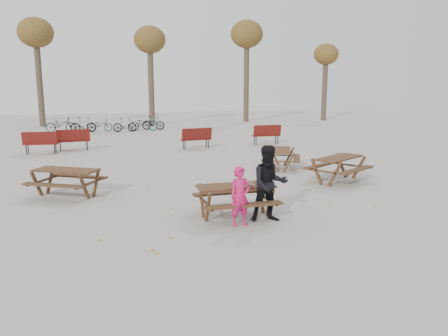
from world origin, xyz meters
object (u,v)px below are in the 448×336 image
object	(u,v)px
main_picnic_table	(236,193)
soda_bottle	(237,184)
child	(240,196)
food_tray	(251,185)
picnic_table_far	(281,159)
adult	(269,184)
picnic_table_east	(338,169)
picnic_table_north	(67,183)

from	to	relation	value
main_picnic_table	soda_bottle	distance (m)	0.30
child	food_tray	bearing A→B (deg)	42.88
main_picnic_table	picnic_table_far	world-z (taller)	main_picnic_table
child	adult	world-z (taller)	adult
soda_bottle	picnic_table_far	bearing A→B (deg)	57.49
adult	picnic_table_east	size ratio (longest dim) A/B	0.94
soda_bottle	picnic_table_far	size ratio (longest dim) A/B	0.10
food_tray	picnic_table_far	bearing A→B (deg)	59.93
adult	main_picnic_table	bearing A→B (deg)	148.47
main_picnic_table	food_tray	bearing A→B (deg)	-22.87
picnic_table_north	picnic_table_east	bearing A→B (deg)	27.68
adult	picnic_table_east	distance (m)	4.94
main_picnic_table	picnic_table_east	world-z (taller)	picnic_table_east
main_picnic_table	picnic_table_north	bearing A→B (deg)	141.20
main_picnic_table	picnic_table_far	distance (m)	6.32
soda_bottle	picnic_table_east	size ratio (longest dim) A/B	0.09
picnic_table_east	soda_bottle	bearing A→B (deg)	-176.65
main_picnic_table	picnic_table_north	size ratio (longest dim) A/B	1.01
food_tray	child	size ratio (longest dim) A/B	0.13
picnic_table_north	picnic_table_far	bearing A→B (deg)	46.59
adult	picnic_table_far	world-z (taller)	adult
child	picnic_table_north	bearing A→B (deg)	127.83
child	picnic_table_far	xyz separation A→B (m)	(3.56, 5.92, -0.30)
food_tray	picnic_table_east	distance (m)	4.95
child	adult	distance (m)	0.78
child	picnic_table_east	world-z (taller)	child
picnic_table_east	child	bearing A→B (deg)	-173.03
soda_bottle	picnic_table_far	distance (m)	6.47
main_picnic_table	adult	world-z (taller)	adult
adult	soda_bottle	bearing A→B (deg)	158.57
picnic_table_north	food_tray	bearing A→B (deg)	-7.01
food_tray	picnic_table_north	bearing A→B (deg)	142.20
food_tray	adult	size ratio (longest dim) A/B	0.10
main_picnic_table	adult	xyz separation A→B (m)	(0.64, -0.51, 0.29)
main_picnic_table	soda_bottle	xyz separation A→B (m)	(-0.01, -0.16, 0.26)
soda_bottle	picnic_table_north	bearing A→B (deg)	139.77
child	adult	xyz separation A→B (m)	(0.74, 0.13, 0.21)
adult	picnic_table_north	bearing A→B (deg)	148.17
food_tray	picnic_table_far	xyz separation A→B (m)	(3.14, 5.42, -0.43)
food_tray	picnic_table_east	bearing A→B (deg)	35.54
main_picnic_table	food_tray	distance (m)	0.40
picnic_table_east	picnic_table_far	size ratio (longest dim) A/B	1.11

